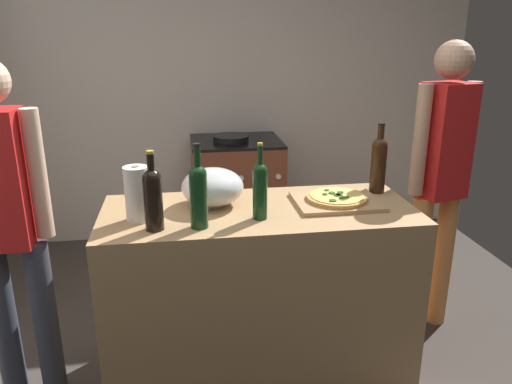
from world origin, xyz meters
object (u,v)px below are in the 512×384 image
object	(u,v)px
stove	(237,195)
wine_bottle_clear	(198,193)
pizza	(337,197)
mixing_bowl	(213,187)
wine_bottle_green	(379,162)
wine_bottle_dark	(153,196)
person_in_stripes	(8,220)
person_in_red	(441,172)
paper_towel_roll	(137,194)
wine_bottle_amber	(260,188)

from	to	relation	value
stove	wine_bottle_clear	bearing A→B (deg)	-101.61
pizza	mixing_bowl	bearing A→B (deg)	173.25
mixing_bowl	wine_bottle_green	xyz separation A→B (m)	(0.84, 0.07, 0.07)
wine_bottle_dark	person_in_stripes	size ratio (longest dim) A/B	0.21
person_in_stripes	person_in_red	bearing A→B (deg)	7.25
paper_towel_roll	wine_bottle_clear	xyz separation A→B (m)	(0.26, -0.12, 0.03)
stove	person_in_red	distance (m)	1.66
person_in_stripes	person_in_red	xyz separation A→B (m)	(2.13, 0.27, 0.04)
paper_towel_roll	person_in_red	xyz separation A→B (m)	(1.58, 0.32, -0.06)
mixing_bowl	wine_bottle_clear	world-z (taller)	wine_bottle_clear
pizza	wine_bottle_amber	xyz separation A→B (m)	(-0.39, -0.14, 0.11)
wine_bottle_dark	stove	bearing A→B (deg)	72.48
wine_bottle_dark	person_in_stripes	distance (m)	0.66
paper_towel_roll	wine_bottle_amber	size ratio (longest dim) A/B	0.72
person_in_stripes	wine_bottle_dark	bearing A→B (deg)	-15.03
pizza	person_in_red	bearing A→B (deg)	20.30
wine_bottle_amber	wine_bottle_clear	size ratio (longest dim) A/B	0.94
wine_bottle_amber	person_in_red	bearing A→B (deg)	19.94
paper_towel_roll	person_in_red	distance (m)	1.61
mixing_bowl	person_in_red	world-z (taller)	person_in_red
wine_bottle_clear	stove	distance (m)	1.82
stove	person_in_stripes	distance (m)	1.96
wine_bottle_amber	wine_bottle_clear	bearing A→B (deg)	-167.05
mixing_bowl	stove	bearing A→B (deg)	79.18
wine_bottle_dark	person_in_stripes	xyz separation A→B (m)	(-0.63, 0.17, -0.13)
mixing_bowl	pizza	bearing A→B (deg)	-6.75
paper_towel_roll	person_in_stripes	distance (m)	0.57
wine_bottle_amber	person_in_stripes	size ratio (longest dim) A/B	0.22
pizza	wine_bottle_amber	world-z (taller)	wine_bottle_amber
wine_bottle_green	mixing_bowl	bearing A→B (deg)	-175.28
wine_bottle_dark	pizza	bearing A→B (deg)	13.02
wine_bottle_amber	wine_bottle_green	world-z (taller)	wine_bottle_green
wine_bottle_amber	wine_bottle_clear	xyz separation A→B (m)	(-0.27, -0.06, 0.01)
pizza	stove	bearing A→B (deg)	101.90
wine_bottle_dark	stove	world-z (taller)	wine_bottle_dark
wine_bottle_dark	wine_bottle_amber	world-z (taller)	wine_bottle_amber
pizza	wine_bottle_amber	size ratio (longest dim) A/B	0.85
stove	person_in_stripes	world-z (taller)	person_in_stripes
mixing_bowl	wine_bottle_amber	xyz separation A→B (m)	(0.19, -0.21, 0.05)
pizza	wine_bottle_green	distance (m)	0.32
pizza	person_in_red	xyz separation A→B (m)	(0.66, 0.24, 0.03)
pizza	wine_bottle_green	bearing A→B (deg)	28.49
wine_bottle_clear	mixing_bowl	bearing A→B (deg)	74.30
wine_bottle_dark	wine_bottle_green	size ratio (longest dim) A/B	0.95
mixing_bowl	stove	world-z (taller)	mixing_bowl
mixing_bowl	person_in_stripes	xyz separation A→B (m)	(-0.89, -0.10, -0.08)
person_in_stripes	person_in_red	distance (m)	2.15
paper_towel_roll	wine_bottle_clear	world-z (taller)	wine_bottle_clear
wine_bottle_clear	paper_towel_roll	bearing A→B (deg)	154.82
stove	person_in_red	bearing A→B (deg)	-52.06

